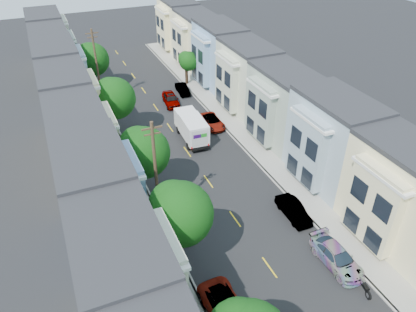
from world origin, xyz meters
TOP-DOWN VIEW (x-y plane):
  - ground at (0.00, 0.00)m, footprint 160.00×160.00m
  - road_slab at (0.00, 15.00)m, footprint 12.00×70.00m
  - curb_left at (-6.05, 15.00)m, footprint 0.30×70.00m
  - curb_right at (6.05, 15.00)m, footprint 0.30×70.00m
  - sidewalk_left at (-7.35, 15.00)m, footprint 2.60×70.00m
  - sidewalk_right at (7.35, 15.00)m, footprint 2.60×70.00m
  - centerline at (0.00, 15.00)m, footprint 0.12×70.00m
  - townhouse_row_left at (-11.15, 15.00)m, footprint 5.00×70.00m
  - townhouse_row_right at (11.15, 15.00)m, footprint 5.00×70.00m
  - tree_b at (-6.30, -3.53)m, footprint 4.70×4.70m
  - tree_c at (-6.30, 6.03)m, footprint 4.70×4.70m
  - tree_d at (-6.30, 18.00)m, footprint 4.70×4.70m
  - tree_e at (-6.30, 32.79)m, footprint 4.70×4.70m
  - tree_far_r at (6.89, 29.66)m, footprint 2.82×2.82m
  - utility_pole_near at (-6.30, 2.00)m, footprint 1.60×0.26m
  - utility_pole_far at (-6.30, 28.00)m, footprint 1.60×0.26m
  - fedex_truck at (1.46, 14.40)m, footprint 2.37×6.15m
  - lead_sedan at (2.19, 24.07)m, footprint 2.30×4.91m
  - parked_left_b at (-4.90, -8.53)m, footprint 2.60×5.26m
  - parked_left_c at (-4.90, 0.92)m, footprint 1.72×4.24m
  - parked_left_d at (-4.90, 11.98)m, footprint 1.65×3.78m
  - parked_right_a at (4.90, -7.69)m, footprint 2.15×4.94m
  - parked_right_b at (4.90, -1.68)m, footprint 1.56×4.18m
  - parked_right_c at (4.90, 16.27)m, footprint 2.21×4.62m
  - parked_right_d at (4.90, 26.86)m, footprint 1.62×3.87m
  - motorcycle at (5.16, -10.45)m, footprint 0.29×2.13m

SIDE VIEW (x-z plane):
  - ground at x=0.00m, z-range 0.00..0.00m
  - centerline at x=0.00m, z-range -0.01..0.01m
  - townhouse_row_left at x=-11.15m, z-range -4.25..4.25m
  - townhouse_row_right at x=11.15m, z-range -4.25..4.25m
  - road_slab at x=0.00m, z-range 0.00..0.02m
  - curb_left at x=-6.05m, z-range 0.00..0.15m
  - curb_right at x=6.05m, z-range 0.00..0.15m
  - sidewalk_left at x=-7.35m, z-range 0.00..0.15m
  - sidewalk_right at x=7.35m, z-range 0.00..0.15m
  - motorcycle at x=5.16m, z-range 0.02..0.87m
  - parked_left_d at x=-4.90m, z-range 0.00..1.22m
  - parked_right_d at x=4.90m, z-range 0.00..1.26m
  - parked_right_c at x=4.90m, z-range 0.00..1.27m
  - parked_right_b at x=4.90m, z-range 0.00..1.38m
  - parked_left_c at x=-4.90m, z-range 0.00..1.39m
  - parked_left_b at x=-4.90m, z-range 0.00..1.43m
  - parked_right_a at x=4.90m, z-range 0.00..1.47m
  - lead_sedan at x=2.19m, z-range 0.00..1.54m
  - fedex_truck at x=1.46m, z-range 0.17..3.12m
  - tree_far_r at x=6.89m, z-range 1.01..5.95m
  - tree_e at x=-6.30m, z-range 1.11..8.07m
  - tree_c at x=-6.30m, z-range 1.32..8.69m
  - tree_d at x=-6.30m, z-range 1.34..8.77m
  - utility_pole_near at x=-6.30m, z-range 0.15..10.15m
  - utility_pole_far at x=-6.30m, z-range 0.15..10.15m
  - tree_b at x=-6.30m, z-range 1.61..9.58m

